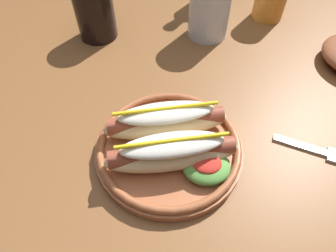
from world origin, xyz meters
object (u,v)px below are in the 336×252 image
at_px(hot_dog_plate, 170,143).
at_px(fork, 318,151).
at_px(water_cup, 210,7).
at_px(soda_cup, 95,13).

bearing_deg(hot_dog_plate, fork, -2.42).
xyz_separation_m(hot_dog_plate, fork, (0.24, -0.01, -0.02)).
height_order(hot_dog_plate, water_cup, water_cup).
height_order(fork, water_cup, water_cup).
bearing_deg(fork, water_cup, 137.57).
height_order(hot_dog_plate, soda_cup, soda_cup).
bearing_deg(water_cup, hot_dog_plate, -107.48).
relative_size(fork, water_cup, 0.88).
xyz_separation_m(soda_cup, water_cup, (0.25, -0.01, 0.01)).
relative_size(hot_dog_plate, soda_cup, 2.13).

